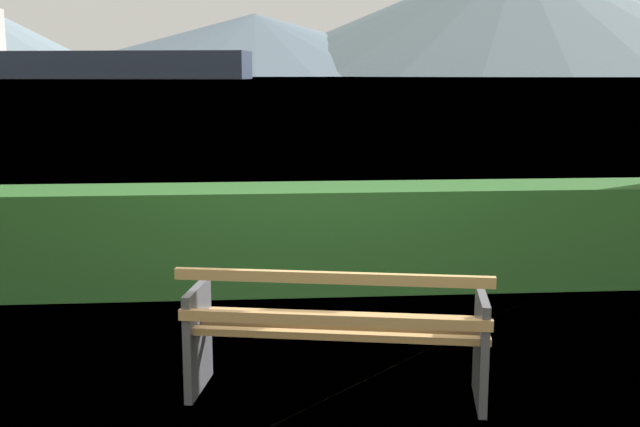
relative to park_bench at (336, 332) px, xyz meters
name	(u,v)px	position (x,y,z in m)	size (l,w,h in m)	color
ground_plane	(337,394)	(0.01, 0.06, -0.43)	(1400.00, 1400.00, 0.00)	olive
water_surface	(256,78)	(0.01, 306.91, -0.43)	(620.00, 620.00, 0.00)	slate
park_bench	(336,332)	(0.00, 0.00, 0.00)	(1.91, 0.91, 0.87)	tan
hedge_row	(309,237)	(0.01, 2.59, 0.04)	(7.86, 0.78, 0.95)	#285B23
cargo_ship_large	(46,55)	(-67.28, 259.40, 7.12)	(114.78, 37.89, 27.00)	#2D384C
distant_hills	(286,18)	(20.97, 537.23, 37.81)	(788.02, 406.15, 83.37)	slate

